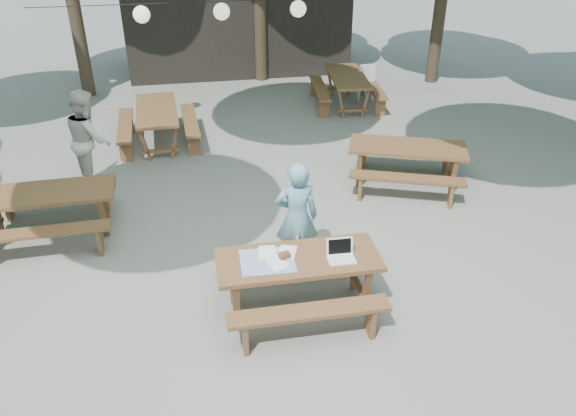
# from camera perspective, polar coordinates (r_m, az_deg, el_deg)

# --- Properties ---
(ground) EXTENTS (80.00, 80.00, 0.00)m
(ground) POSITION_cam_1_polar(r_m,az_deg,el_deg) (7.68, -0.64, -7.52)
(ground) COLOR slate
(ground) RESTS_ON ground
(pavilion) EXTENTS (6.00, 3.00, 2.80)m
(pavilion) POSITION_cam_1_polar(r_m,az_deg,el_deg) (16.88, -5.32, 18.85)
(pavilion) COLOR black
(pavilion) RESTS_ON ground
(main_picnic_table) EXTENTS (2.00, 1.58, 0.75)m
(main_picnic_table) POSITION_cam_1_polar(r_m,az_deg,el_deg) (7.06, 1.03, -7.48)
(main_picnic_table) COLOR #50391C
(main_picnic_table) RESTS_ON ground
(picnic_table_nw) EXTENTS (2.03, 1.64, 0.75)m
(picnic_table_nw) POSITION_cam_1_polar(r_m,az_deg,el_deg) (9.18, -23.09, -0.45)
(picnic_table_nw) COLOR #50391C
(picnic_table_nw) RESTS_ON ground
(picnic_table_ne) EXTENTS (2.33, 2.14, 0.75)m
(picnic_table_ne) POSITION_cam_1_polar(r_m,az_deg,el_deg) (10.13, 11.88, 4.33)
(picnic_table_ne) COLOR #50391C
(picnic_table_ne) RESTS_ON ground
(picnic_table_far_w) EXTENTS (1.66, 2.03, 0.75)m
(picnic_table_far_w) POSITION_cam_1_polar(r_m,az_deg,el_deg) (11.89, -13.04, 8.17)
(picnic_table_far_w) COLOR #50391C
(picnic_table_far_w) RESTS_ON ground
(picnic_table_far_e) EXTENTS (1.75, 2.07, 0.75)m
(picnic_table_far_e) POSITION_cam_1_polar(r_m,az_deg,el_deg) (13.78, 6.00, 11.83)
(picnic_table_far_e) COLOR #50391C
(picnic_table_far_e) RESTS_ON ground
(woman) EXTENTS (0.62, 0.44, 1.60)m
(woman) POSITION_cam_1_polar(r_m,az_deg,el_deg) (7.54, 0.89, -0.94)
(woman) COLOR #6599B8
(woman) RESTS_ON ground
(second_person) EXTENTS (0.87, 1.00, 1.75)m
(second_person) POSITION_cam_1_polar(r_m,az_deg,el_deg) (10.29, -19.56, 6.59)
(second_person) COLOR silver
(second_person) RESTS_ON ground
(plastic_chair) EXTENTS (0.49, 0.49, 0.90)m
(plastic_chair) POSITION_cam_1_polar(r_m,az_deg,el_deg) (14.08, 8.23, 11.54)
(plastic_chair) COLOR white
(plastic_chair) RESTS_ON ground
(laptop) EXTENTS (0.34, 0.27, 0.24)m
(laptop) POSITION_cam_1_polar(r_m,az_deg,el_deg) (6.84, 5.37, -4.61)
(laptop) COLOR white
(laptop) RESTS_ON main_picnic_table
(tabletop_clutter) EXTENTS (0.75, 0.61, 0.08)m
(tabletop_clutter) POSITION_cam_1_polar(r_m,az_deg,el_deg) (6.80, -1.70, -5.24)
(tabletop_clutter) COLOR blue
(tabletop_clutter) RESTS_ON main_picnic_table
(paper_lanterns) EXTENTS (9.00, 0.34, 0.38)m
(paper_lanterns) POSITION_cam_1_polar(r_m,az_deg,el_deg) (12.23, -6.70, 19.23)
(paper_lanterns) COLOR black
(paper_lanterns) RESTS_ON ground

